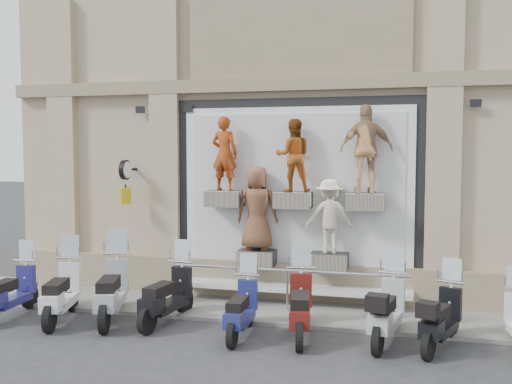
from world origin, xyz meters
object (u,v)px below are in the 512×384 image
(scooter_f, at_px, (300,293))
(scooter_c, at_px, (112,278))
(scooter_e, at_px, (241,298))
(scooter_b, at_px, (61,281))
(scooter_h, at_px, (441,306))
(scooter_g, at_px, (387,299))
(guard_rail, at_px, (287,291))
(scooter_d, at_px, (167,284))
(clock_sign_bracket, at_px, (126,176))
(scooter_a, at_px, (10,281))

(scooter_f, bearing_deg, scooter_c, 170.28)
(scooter_c, distance_m, scooter_e, 2.77)
(scooter_b, bearing_deg, scooter_h, -14.52)
(scooter_b, relative_size, scooter_c, 0.93)
(scooter_f, xyz_separation_m, scooter_g, (1.52, 0.10, -0.02))
(scooter_g, bearing_deg, guard_rail, 156.07)
(scooter_e, relative_size, scooter_f, 0.89)
(scooter_c, height_order, scooter_d, scooter_c)
(scooter_c, bearing_deg, scooter_g, -17.66)
(guard_rail, bearing_deg, scooter_e, -107.13)
(scooter_f, xyz_separation_m, scooter_h, (2.43, 0.02, -0.07))
(scooter_b, xyz_separation_m, scooter_e, (3.73, -0.04, -0.10))
(guard_rail, distance_m, scooter_d, 2.53)
(scooter_c, bearing_deg, scooter_b, 175.23)
(scooter_c, distance_m, scooter_g, 5.33)
(scooter_c, distance_m, scooter_h, 6.24)
(clock_sign_bracket, relative_size, scooter_e, 0.58)
(clock_sign_bracket, height_order, scooter_f, clock_sign_bracket)
(clock_sign_bracket, bearing_deg, scooter_g, -17.26)
(scooter_a, xyz_separation_m, scooter_c, (2.13, 0.26, 0.12))
(scooter_a, relative_size, scooter_e, 1.04)
(scooter_c, relative_size, scooter_d, 1.11)
(scooter_g, distance_m, scooter_h, 0.91)
(scooter_a, bearing_deg, scooter_g, -1.25)
(scooter_a, distance_m, scooter_e, 4.88)
(scooter_b, bearing_deg, scooter_c, -2.74)
(scooter_b, relative_size, scooter_g, 1.03)
(guard_rail, distance_m, scooter_a, 5.67)
(guard_rail, height_order, scooter_b, scooter_b)
(clock_sign_bracket, distance_m, scooter_b, 2.93)
(scooter_a, relative_size, scooter_f, 0.92)
(scooter_e, relative_size, scooter_g, 0.91)
(clock_sign_bracket, bearing_deg, scooter_d, -45.22)
(scooter_g, relative_size, scooter_h, 1.07)
(guard_rail, relative_size, scooter_e, 2.86)
(scooter_d, bearing_deg, scooter_g, 6.68)
(clock_sign_bracket, xyz_separation_m, scooter_f, (4.43, -1.95, -1.99))
(guard_rail, height_order, clock_sign_bracket, clock_sign_bracket)
(scooter_g, bearing_deg, scooter_a, -167.67)
(guard_rail, bearing_deg, scooter_c, -156.48)
(scooter_c, relative_size, scooter_e, 1.21)
(scooter_c, bearing_deg, guard_rail, 5.43)
(scooter_f, bearing_deg, scooter_e, -177.34)
(scooter_b, relative_size, scooter_e, 1.13)
(scooter_b, relative_size, scooter_f, 1.00)
(scooter_e, height_order, scooter_f, scooter_f)
(clock_sign_bracket, height_order, scooter_c, clock_sign_bracket)
(scooter_a, distance_m, scooter_h, 8.37)
(scooter_b, distance_m, scooter_f, 4.79)
(scooter_g, bearing_deg, clock_sign_bracket, 172.73)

